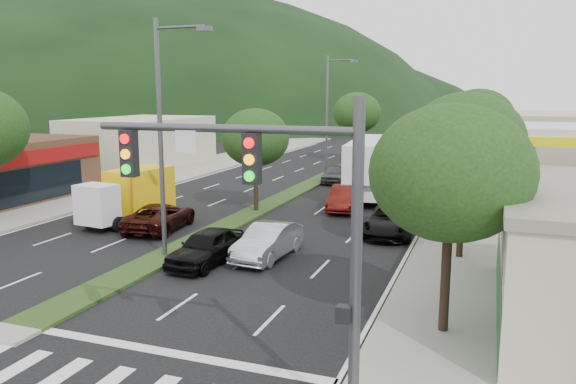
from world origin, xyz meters
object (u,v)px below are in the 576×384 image
at_px(tree_r_b, 465,142).
at_px(car_queue_b, 413,190).
at_px(box_truck, 132,197).
at_px(tree_med_near, 255,138).
at_px(streetlight_mid, 329,110).
at_px(tree_r_c, 472,135).
at_px(car_queue_d, 391,221).
at_px(tree_r_a, 451,173).
at_px(suv_maroon, 160,217).
at_px(car_queue_a, 207,247).
at_px(car_queue_c, 345,198).
at_px(tree_med_far, 357,113).
at_px(tree_r_d, 478,119).
at_px(streetlight_near, 164,128).
at_px(sedan_silver, 268,241).
at_px(motorhome, 373,166).
at_px(car_queue_e, 335,174).
at_px(traffic_signal, 282,210).
at_px(tree_r_e, 481,117).

relative_size(tree_r_b, car_queue_b, 1.63).
distance_m(tree_r_b, box_truck, 17.88).
xyz_separation_m(tree_med_near, streetlight_mid, (0.21, 15.00, 1.16)).
bearing_deg(streetlight_mid, tree_r_c, -47.78).
height_order(car_queue_b, car_queue_d, car_queue_d).
bearing_deg(tree_r_a, suv_maroon, 151.19).
xyz_separation_m(tree_r_a, car_queue_a, (-9.83, 3.75, -4.08)).
height_order(tree_r_c, car_queue_d, tree_r_c).
height_order(suv_maroon, box_truck, box_truck).
bearing_deg(tree_r_b, car_queue_c, 130.83).
relative_size(tree_med_far, car_queue_c, 1.55).
relative_size(tree_r_c, tree_r_d, 0.90).
bearing_deg(streetlight_near, tree_r_a, -18.73).
distance_m(streetlight_mid, car_queue_d, 20.16).
distance_m(tree_r_c, car_queue_a, 16.21).
bearing_deg(tree_r_d, sedan_silver, -110.67).
distance_m(tree_med_far, motorhome, 19.47).
bearing_deg(car_queue_e, motorhome, -52.97).
bearing_deg(car_queue_d, streetlight_mid, 114.07).
bearing_deg(motorhome, streetlight_mid, 119.82).
distance_m(tree_med_far, car_queue_a, 36.56).
height_order(traffic_signal, tree_r_c, traffic_signal).
height_order(tree_r_a, motorhome, tree_r_a).
xyz_separation_m(car_queue_b, box_truck, (-13.73, -11.92, 0.74)).
relative_size(sedan_silver, car_queue_d, 0.88).
distance_m(tree_r_e, car_queue_e, 14.91).
distance_m(tree_r_b, motorhome, 15.33).
bearing_deg(car_queue_b, motorhome, 178.85).
bearing_deg(box_truck, car_queue_e, -106.05).
xyz_separation_m(streetlight_mid, car_queue_b, (8.08, -7.72, -4.96)).
distance_m(streetlight_near, streetlight_mid, 25.00).
bearing_deg(tree_r_c, tree_med_far, 116.57).
relative_size(tree_r_c, tree_med_near, 1.08).
bearing_deg(box_truck, traffic_signal, 140.42).
height_order(sedan_silver, car_queue_a, same).
height_order(tree_med_far, car_queue_d, tree_med_far).
bearing_deg(tree_r_a, tree_med_near, 130.60).
relative_size(sedan_silver, car_queue_a, 1.03).
height_order(tree_r_c, car_queue_e, tree_r_c).
bearing_deg(tree_r_b, sedan_silver, -161.70).
distance_m(tree_r_d, tree_med_far, 18.44).
bearing_deg(streetlight_mid, traffic_signal, -75.67).
height_order(tree_med_near, car_queue_d, tree_med_near).
xyz_separation_m(tree_r_e, tree_med_far, (-12.00, 4.00, 0.11)).
bearing_deg(car_queue_c, tree_r_d, 48.77).
bearing_deg(sedan_silver, traffic_signal, -62.50).
height_order(tree_r_c, tree_med_far, tree_med_far).
distance_m(tree_r_d, car_queue_e, 11.42).
bearing_deg(streetlight_near, traffic_signal, -47.23).
height_order(tree_r_d, tree_r_e, tree_r_d).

